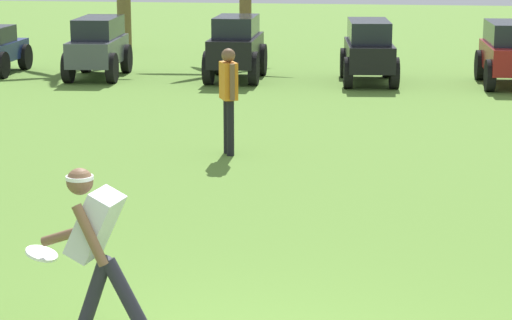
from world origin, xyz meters
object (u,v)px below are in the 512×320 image
(frisbee_in_flight, at_px, (42,254))
(parked_car_slot_e, at_px, (508,52))
(parked_car_slot_c, at_px, (236,46))
(parked_car_slot_b, at_px, (98,45))
(parked_car_slot_d, at_px, (369,49))
(frisbee_thrower, at_px, (97,246))
(teammate_near_sideline, at_px, (229,91))

(frisbee_in_flight, distance_m, parked_car_slot_e, 15.14)
(parked_car_slot_c, height_order, parked_car_slot_e, parked_car_slot_c)
(parked_car_slot_b, bearing_deg, parked_car_slot_d, 1.08)
(frisbee_thrower, xyz_separation_m, parked_car_slot_b, (-4.52, 14.42, -0.07))
(frisbee_thrower, height_order, parked_car_slot_d, frisbee_thrower)
(parked_car_slot_b, distance_m, parked_car_slot_d, 6.04)
(parked_car_slot_b, bearing_deg, parked_car_slot_c, 1.82)
(frisbee_thrower, bearing_deg, parked_car_slot_b, 107.39)
(parked_car_slot_c, distance_m, parked_car_slot_d, 2.92)
(frisbee_in_flight, bearing_deg, teammate_near_sideline, 86.84)
(parked_car_slot_e, bearing_deg, teammate_near_sideline, -121.54)
(teammate_near_sideline, height_order, parked_car_slot_e, teammate_near_sideline)
(parked_car_slot_c, bearing_deg, frisbee_thrower, -84.53)
(frisbee_thrower, xyz_separation_m, parked_car_slot_d, (1.52, 14.53, -0.07))
(teammate_near_sideline, xyz_separation_m, parked_car_slot_b, (-4.32, 7.49, -0.22))
(teammate_near_sideline, height_order, parked_car_slot_d, teammate_near_sideline)
(parked_car_slot_c, relative_size, parked_car_slot_e, 0.97)
(frisbee_thrower, xyz_separation_m, frisbee_in_flight, (-0.56, 0.27, -0.18))
(teammate_near_sideline, distance_m, parked_car_slot_b, 8.65)
(frisbee_thrower, bearing_deg, parked_car_slot_c, 95.47)
(frisbee_thrower, bearing_deg, parked_car_slot_e, 72.89)
(teammate_near_sideline, bearing_deg, frisbee_thrower, -88.38)
(parked_car_slot_d, relative_size, parked_car_slot_e, 1.02)
(frisbee_in_flight, xyz_separation_m, teammate_near_sideline, (0.37, 6.65, 0.33))
(parked_car_slot_d, bearing_deg, parked_car_slot_b, -178.92)
(frisbee_in_flight, height_order, teammate_near_sideline, teammate_near_sideline)
(teammate_near_sideline, bearing_deg, parked_car_slot_b, 119.97)
(teammate_near_sideline, xyz_separation_m, parked_car_slot_c, (-1.20, 7.59, -0.20))
(frisbee_in_flight, relative_size, teammate_near_sideline, 0.19)
(parked_car_slot_d, xyz_separation_m, parked_car_slot_e, (2.95, 0.01, 0.00))
(frisbee_in_flight, distance_m, parked_car_slot_b, 14.69)
(frisbee_in_flight, bearing_deg, parked_car_slot_b, 105.61)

